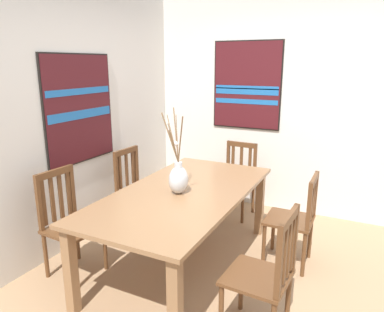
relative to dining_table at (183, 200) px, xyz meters
name	(u,v)px	position (x,y,z in m)	size (l,w,h in m)	color
ground_plane	(241,284)	(-0.03, -0.58, -0.67)	(6.40, 6.40, 0.03)	#A37F5B
wall_back	(68,115)	(-0.03, 1.28, 0.70)	(6.40, 0.12, 2.70)	silver
wall_side	(294,105)	(1.83, -0.58, 0.70)	(0.12, 6.40, 2.70)	silver
dining_table	(183,200)	(0.00, 0.00, 0.00)	(2.07, 1.05, 0.74)	#8E6642
centerpiece_vase	(178,178)	(-0.07, 0.01, 0.23)	(0.23, 0.26, 0.74)	silver
chair_0	(295,218)	(0.49, -0.91, -0.19)	(0.42, 0.42, 0.89)	brown
chair_1	(237,178)	(1.37, -0.03, -0.19)	(0.44, 0.44, 0.90)	brown
chair_2	(266,273)	(-0.55, -0.92, -0.17)	(0.44, 0.44, 0.95)	brown
chair_3	(68,222)	(-0.54, 0.87, -0.17)	(0.45, 0.45, 0.95)	brown
chair_4	(137,188)	(0.49, 0.86, -0.18)	(0.44, 0.44, 0.92)	brown
painting_on_back_wall	(80,109)	(0.07, 1.22, 0.75)	(0.93, 0.05, 1.09)	black
painting_on_side_wall	(247,85)	(1.77, 0.01, 0.92)	(0.05, 0.88, 1.10)	black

